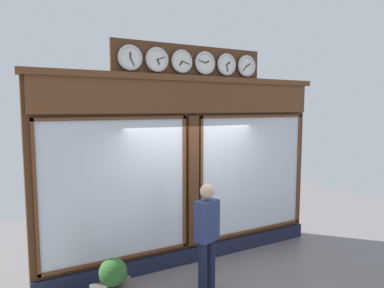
# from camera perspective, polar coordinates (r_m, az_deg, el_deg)

# --- Properties ---
(shop_facade) EXTENTS (5.51, 0.42, 3.90)m
(shop_facade) POSITION_cam_1_polar(r_m,az_deg,el_deg) (6.28, -0.54, -3.97)
(shop_facade) COLOR #4C2B16
(shop_facade) RESTS_ON ground_plane
(pedestrian) EXTENTS (0.41, 0.33, 1.69)m
(pedestrian) POSITION_cam_1_polar(r_m,az_deg,el_deg) (5.40, 2.49, -14.53)
(pedestrian) COLOR #191E38
(pedestrian) RESTS_ON ground_plane
(planter_shrub) EXTENTS (0.38, 0.38, 0.38)m
(planter_shrub) POSITION_cam_1_polar(r_m,az_deg,el_deg) (5.02, -12.95, -19.99)
(planter_shrub) COLOR #285623
(planter_shrub) RESTS_ON planter_box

